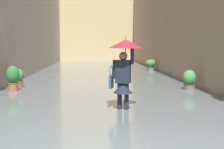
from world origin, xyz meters
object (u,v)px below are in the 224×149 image
person_wading (124,63)px  potted_plant_near_right (13,78)px  potted_plant_far_left (189,80)px  potted_plant_near_left (151,65)px  potted_plant_far_right (18,79)px

person_wading → potted_plant_near_right: (3.68, -3.46, -0.73)m
potted_plant_far_left → potted_plant_near_right: bearing=0.1°
person_wading → potted_plant_near_left: (-2.81, -12.03, -0.82)m
potted_plant_near_left → potted_plant_near_right: 10.75m
potted_plant_near_left → potted_plant_near_right: potted_plant_near_right is taller
potted_plant_near_left → potted_plant_near_right: size_ratio=0.81×
potted_plant_far_right → potted_plant_near_right: 0.94m
person_wading → potted_plant_far_right: 5.82m
person_wading → potted_plant_far_left: 4.51m
person_wading → potted_plant_near_right: person_wading is taller
person_wading → potted_plant_near_right: size_ratio=1.94×
potted_plant_near_right → potted_plant_far_right: bearing=-88.1°
potted_plant_far_left → potted_plant_far_right: size_ratio=1.01×
potted_plant_near_right → person_wading: bearing=136.8°
person_wading → potted_plant_near_right: 5.11m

